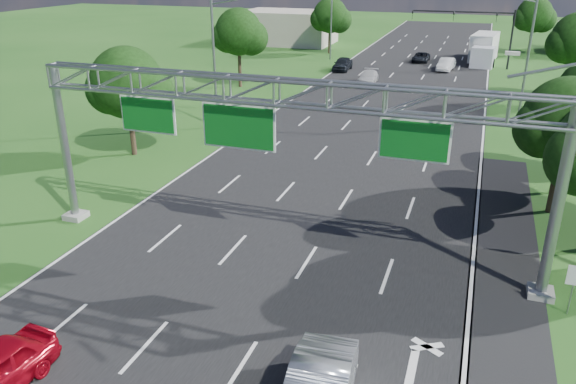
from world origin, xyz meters
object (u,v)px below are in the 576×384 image
at_px(regulatory_sign, 575,280).
at_px(box_truck, 484,49).
at_px(traffic_signal, 482,25).
at_px(sign_gantry, 279,106).

distance_m(regulatory_sign, box_truck, 58.13).
distance_m(regulatory_sign, traffic_signal, 54.37).
xyz_separation_m(sign_gantry, box_truck, (7.67, 56.94, -5.16)).
xyz_separation_m(sign_gantry, traffic_signal, (7.15, 53.00, -1.72)).
bearing_deg(sign_gantry, box_truck, 82.33).
bearing_deg(sign_gantry, traffic_signal, 82.32).
xyz_separation_m(sign_gantry, regulatory_sign, (12.07, -1.02, -5.38)).
relative_size(regulatory_sign, box_truck, 0.21).
bearing_deg(traffic_signal, sign_gantry, -97.68).
height_order(sign_gantry, regulatory_sign, sign_gantry).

